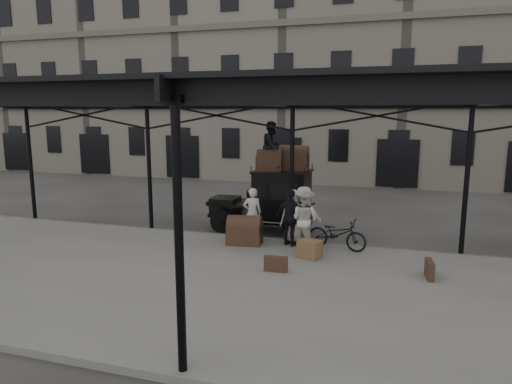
% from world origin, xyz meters
% --- Properties ---
extents(ground, '(120.00, 120.00, 0.00)m').
position_xyz_m(ground, '(0.00, 0.00, 0.00)').
color(ground, '#383533').
rests_on(ground, ground).
extents(platform, '(28.00, 8.00, 0.15)m').
position_xyz_m(platform, '(0.00, -2.00, 0.07)').
color(platform, slate).
rests_on(platform, ground).
extents(canopy, '(22.50, 9.00, 4.74)m').
position_xyz_m(canopy, '(0.00, -1.72, 4.60)').
color(canopy, black).
rests_on(canopy, ground).
extents(building_frontage, '(64.00, 8.00, 14.00)m').
position_xyz_m(building_frontage, '(0.00, 18.00, 7.00)').
color(building_frontage, slate).
rests_on(building_frontage, ground).
extents(taxi, '(3.65, 1.55, 2.18)m').
position_xyz_m(taxi, '(-0.95, 3.34, 1.20)').
color(taxi, black).
rests_on(taxi, ground).
extents(porter_left, '(0.70, 0.60, 1.64)m').
position_xyz_m(porter_left, '(-1.23, 1.80, 0.97)').
color(porter_left, silver).
rests_on(porter_left, platform).
extents(porter_midleft, '(1.06, 0.97, 1.75)m').
position_xyz_m(porter_midleft, '(0.60, 1.15, 1.03)').
color(porter_midleft, silver).
rests_on(porter_midleft, platform).
extents(porter_centre, '(0.97, 0.88, 1.66)m').
position_xyz_m(porter_centre, '(0.12, 1.76, 0.98)').
color(porter_centre, beige).
rests_on(porter_centre, platform).
extents(porter_official, '(1.10, 0.80, 1.73)m').
position_xyz_m(porter_official, '(0.12, 1.35, 1.02)').
color(porter_official, black).
rests_on(porter_official, platform).
extents(porter_right, '(1.29, 1.02, 1.75)m').
position_xyz_m(porter_right, '(0.43, 1.80, 1.03)').
color(porter_right, beige).
rests_on(porter_right, platform).
extents(bicycle, '(1.88, 0.99, 0.94)m').
position_xyz_m(bicycle, '(1.52, 1.37, 0.62)').
color(bicycle, black).
rests_on(bicycle, platform).
extents(porter_roof, '(0.84, 0.96, 1.67)m').
position_xyz_m(porter_roof, '(-0.98, 3.24, 3.02)').
color(porter_roof, black).
rests_on(porter_roof, taxi).
extents(steamer_trunk_roof_near, '(0.90, 0.63, 0.61)m').
position_xyz_m(steamer_trunk_roof_near, '(-1.03, 3.09, 2.48)').
color(steamer_trunk_roof_near, '#4C3123').
rests_on(steamer_trunk_roof_near, taxi).
extents(steamer_trunk_roof_far, '(0.99, 0.62, 0.71)m').
position_xyz_m(steamer_trunk_roof_far, '(-0.28, 3.54, 2.54)').
color(steamer_trunk_roof_far, '#4C3123').
rests_on(steamer_trunk_roof_far, taxi).
extents(steamer_trunk_platform, '(1.09, 0.74, 0.75)m').
position_xyz_m(steamer_trunk_platform, '(-1.25, 1.08, 0.52)').
color(steamer_trunk_platform, '#4C3123').
rests_on(steamer_trunk_platform, platform).
extents(wicker_hamper, '(0.72, 0.63, 0.50)m').
position_xyz_m(wicker_hamper, '(0.91, 0.33, 0.40)').
color(wicker_hamper, brown).
rests_on(wicker_hamper, platform).
extents(suitcase_upright, '(0.21, 0.61, 0.45)m').
position_xyz_m(suitcase_upright, '(3.99, -0.39, 0.38)').
color(suitcase_upright, '#4C3123').
rests_on(suitcase_upright, platform).
extents(suitcase_flat, '(0.61, 0.19, 0.40)m').
position_xyz_m(suitcase_flat, '(0.28, -1.02, 0.35)').
color(suitcase_flat, '#4C3123').
rests_on(suitcase_flat, platform).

